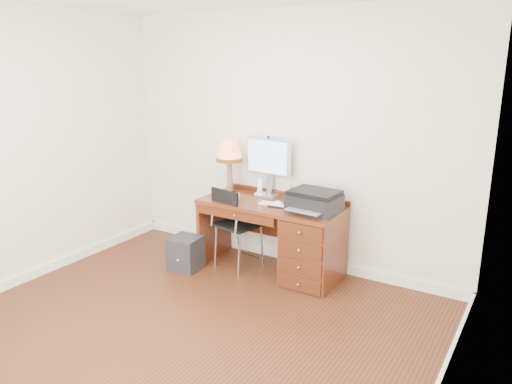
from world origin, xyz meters
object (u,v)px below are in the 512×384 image
Objects in this scene: phone at (260,191)px; equipment_box at (186,253)px; printer at (314,201)px; leg_lamp at (229,154)px; monitor at (268,160)px; desk at (298,239)px; chair at (235,220)px.

equipment_box is at bearing -139.72° from phone.
printer is 1.16m from leg_lamp.
monitor is 0.44m from leg_lamp.
monitor is at bearing 42.02° from equipment_box.
desk is 2.51× the size of leg_lamp.
desk is 1.23m from equipment_box.
leg_lamp is 1.17m from equipment_box.
printer is at bearing -22.36° from phone.
printer is at bearing -7.40° from leg_lamp.
monitor is at bearing 15.73° from leg_lamp.
equipment_box is at bearing -127.63° from monitor.
phone reaches higher than chair.
leg_lamp is at bearing 176.84° from printer.
leg_lamp reaches higher than desk.
leg_lamp reaches higher than printer.
equipment_box is (-1.30, -0.42, -0.68)m from printer.
chair reaches higher than equipment_box.
printer is at bearing 18.09° from chair.
phone reaches higher than desk.
desk is at bearing 22.71° from chair.
desk is at bearing 16.47° from equipment_box.
desk is 0.71m from chair.
monitor is 1.33m from equipment_box.
desk is 3.00× the size of printer.
chair is at bearing 29.92° from equipment_box.
phone is at bearing 169.18° from printer.
leg_lamp is 0.53m from phone.
printer is at bearing -10.66° from desk.
printer reaches higher than chair.
equipment_box is at bearing -158.00° from printer.
printer is 1.52m from equipment_box.
leg_lamp is at bearing -178.53° from phone.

